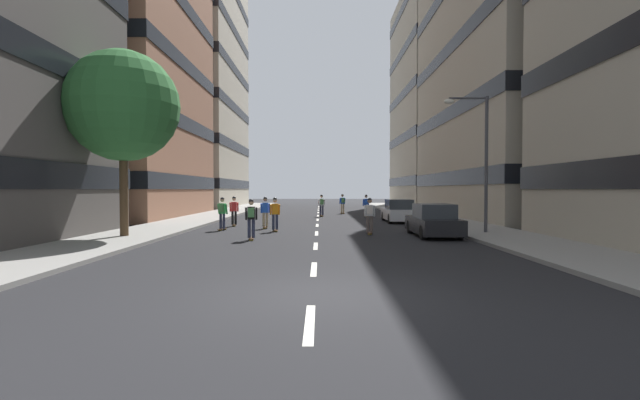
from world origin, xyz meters
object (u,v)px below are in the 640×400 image
at_px(skater_0, 224,211).
at_px(skater_3, 372,214).
at_px(skater_5, 368,205).
at_px(skater_6, 324,204).
at_px(skater_8, 253,217).
at_px(parked_car_near, 401,212).
at_px(street_tree_near, 126,107).
at_px(skater_1, 267,211).
at_px(skater_7, 236,210).
at_px(streetlamp_right, 481,149).
at_px(parked_car_mid, 436,221).
at_px(skater_2, 277,213).
at_px(skater_4, 345,202).

xyz_separation_m(skater_0, skater_3, (7.64, -2.04, 0.00)).
relative_size(skater_5, skater_6, 1.00).
bearing_deg(skater_8, parked_car_near, 52.47).
xyz_separation_m(street_tree_near, skater_3, (11.09, 2.01, -4.83)).
bearing_deg(parked_car_near, skater_8, -127.53).
bearing_deg(skater_0, skater_1, 28.49).
height_order(skater_3, skater_5, same).
xyz_separation_m(street_tree_near, skater_7, (3.56, 6.83, -4.86)).
relative_size(street_tree_near, skater_1, 4.58).
xyz_separation_m(streetlamp_right, skater_0, (-12.81, 2.36, -3.12)).
xyz_separation_m(parked_car_mid, street_tree_near, (-13.95, -1.05, 5.14)).
relative_size(skater_0, skater_5, 1.00).
relative_size(parked_car_mid, street_tree_near, 0.54).
bearing_deg(skater_7, street_tree_near, -117.50).
bearing_deg(parked_car_mid, skater_7, 150.95).
height_order(skater_0, skater_8, same).
relative_size(street_tree_near, streetlamp_right, 1.25).
relative_size(skater_0, skater_6, 1.00).
bearing_deg(skater_5, skater_7, -134.09).
relative_size(skater_2, skater_4, 1.00).
distance_m(parked_car_near, skater_4, 10.83).
height_order(parked_car_near, parked_car_mid, same).
xyz_separation_m(skater_5, skater_7, (-8.79, -9.07, 0.00)).
bearing_deg(skater_1, skater_8, -89.12).
height_order(skater_1, skater_3, same).
height_order(streetlamp_right, skater_6, streetlamp_right).
height_order(parked_car_near, skater_7, skater_7).
bearing_deg(skater_3, skater_7, 147.40).
height_order(skater_0, skater_1, same).
relative_size(streetlamp_right, skater_3, 3.65).
height_order(parked_car_mid, skater_3, skater_3).
bearing_deg(skater_8, skater_0, 116.43).
bearing_deg(parked_car_mid, skater_2, 162.44).
xyz_separation_m(skater_4, skater_5, (1.64, -4.71, -0.03)).
bearing_deg(skater_0, skater_4, 66.35).
bearing_deg(skater_4, skater_7, -117.41).
height_order(skater_2, skater_7, same).
bearing_deg(streetlamp_right, skater_5, 105.40).
distance_m(skater_3, skater_4, 18.61).
bearing_deg(skater_2, skater_4, 75.69).
distance_m(parked_car_mid, skater_2, 8.00).
xyz_separation_m(skater_3, skater_6, (-2.29, 14.28, 0.00)).
height_order(skater_4, skater_5, same).
bearing_deg(parked_car_mid, skater_0, 164.08).
bearing_deg(skater_3, skater_4, 91.19).
bearing_deg(skater_0, skater_5, 53.12).
height_order(skater_0, skater_4, same).
xyz_separation_m(skater_3, skater_5, (1.26, 13.89, -0.03)).
height_order(streetlamp_right, skater_4, streetlamp_right).
relative_size(skater_3, skater_7, 1.00).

